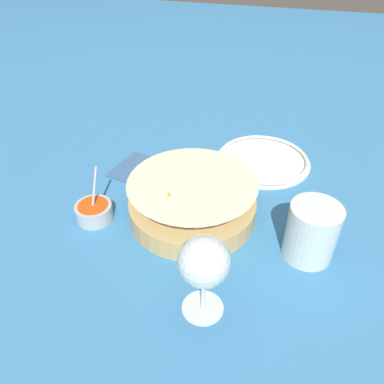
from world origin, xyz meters
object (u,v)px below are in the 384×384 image
object	(u,v)px
wine_glass	(204,264)
beer_mug	(311,233)
sauce_cup	(94,211)
food_basket	(192,202)
side_plate	(263,159)

from	to	relation	value
wine_glass	beer_mug	size ratio (longest dim) A/B	1.13
sauce_cup	beer_mug	bearing A→B (deg)	-87.26
sauce_cup	wine_glass	bearing A→B (deg)	-119.12
sauce_cup	beer_mug	xyz separation A→B (m)	(0.02, -0.42, 0.03)
food_basket	sauce_cup	bearing A→B (deg)	107.61
side_plate	sauce_cup	bearing A→B (deg)	135.16
food_basket	sauce_cup	xyz separation A→B (m)	(-0.06, 0.19, -0.02)
sauce_cup	side_plate	distance (m)	0.43
wine_glass	sauce_cup	bearing A→B (deg)	60.88
food_basket	sauce_cup	size ratio (longest dim) A/B	2.44
food_basket	side_plate	distance (m)	0.27
sauce_cup	wine_glass	world-z (taller)	wine_glass
sauce_cup	food_basket	bearing A→B (deg)	-72.39
sauce_cup	beer_mug	distance (m)	0.42
wine_glass	side_plate	distance (m)	0.46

